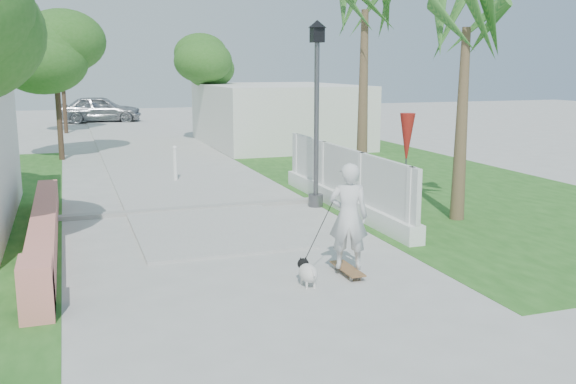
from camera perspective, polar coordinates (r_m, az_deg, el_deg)
name	(u,v)px	position (r m, az deg, el deg)	size (l,w,h in m)	color
ground	(271,293)	(9.84, -1.54, -8.99)	(90.00, 90.00, 0.00)	#B7B7B2
path_strip	(134,144)	(29.14, -13.52, 4.21)	(3.20, 36.00, 0.06)	#B7B7B2
curb	(195,209)	(15.43, -8.28, -1.46)	(6.50, 0.25, 0.10)	#999993
grass_right	(412,180)	(19.74, 10.93, 1.07)	(8.00, 20.00, 0.01)	#245A1C
pink_wall	(44,235)	(12.75, -20.91, -3.56)	(0.45, 8.20, 0.80)	#E08373
lattice_fence	(343,187)	(15.39, 4.91, 0.46)	(0.35, 7.00, 1.50)	white
building_right	(277,115)	(28.29, -0.96, 6.90)	(6.00, 8.00, 2.60)	silver
street_lamp	(317,107)	(15.42, 2.56, 7.56)	(0.44, 0.44, 4.44)	#59595E
bollard	(175,163)	(19.25, -10.00, 2.59)	(0.14, 0.14, 1.09)	white
patio_umbrella	(407,139)	(15.41, 10.52, 4.62)	(0.36, 0.36, 2.30)	#59595E
tree_path_left	(55,54)	(24.80, -19.97, 11.49)	(3.40, 3.40, 5.23)	#4C3826
tree_path_right	(204,64)	(29.41, -7.46, 11.25)	(3.00, 3.00, 4.79)	#4C3826
tree_path_far	(62,57)	(34.80, -19.47, 11.22)	(3.20, 3.20, 5.17)	#4C3826
palm_far	(365,22)	(17.03, 6.84, 14.76)	(1.80, 1.80, 5.30)	brown
palm_near	(466,39)	(14.54, 15.54, 12.98)	(1.80, 1.80, 4.70)	brown
skateboarder	(344,219)	(10.43, 4.96, -2.44)	(1.20, 0.94, 1.86)	brown
dog	(307,272)	(10.10, 1.72, -7.09)	(0.28, 0.61, 0.42)	silver
parked_car	(100,109)	(40.92, -16.35, 7.09)	(1.94, 4.82, 1.64)	#A2A6AA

